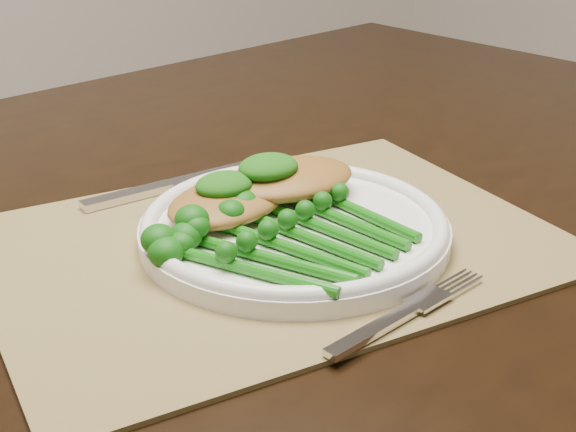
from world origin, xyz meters
TOP-DOWN VIEW (x-y plane):
  - placemat at (-0.07, -0.03)m, footprint 0.51×0.40m
  - dinner_plate at (-0.05, -0.03)m, footprint 0.27×0.27m
  - knife at (-0.09, 0.13)m, footprint 0.23×0.02m
  - fork at (-0.05, -0.18)m, footprint 0.17×0.04m
  - chicken_fillet_left at (-0.09, 0.02)m, footprint 0.14×0.12m
  - chicken_fillet_right at (-0.03, 0.02)m, footprint 0.13×0.10m
  - pesto_dollop_left at (-0.09, 0.02)m, footprint 0.05×0.04m
  - pesto_dollop_right at (-0.05, 0.02)m, footprint 0.06×0.05m
  - broccolini_bundle at (-0.07, -0.07)m, footprint 0.21×0.22m

SIDE VIEW (x-z plane):
  - placemat at x=-0.07m, z-range 0.75..0.75m
  - fork at x=-0.05m, z-range 0.76..0.76m
  - knife at x=-0.09m, z-range 0.76..0.76m
  - dinner_plate at x=-0.05m, z-range 0.75..0.78m
  - broccolini_bundle at x=-0.07m, z-range 0.76..0.79m
  - chicken_fillet_left at x=-0.09m, z-range 0.77..0.79m
  - chicken_fillet_right at x=-0.03m, z-range 0.78..0.80m
  - pesto_dollop_left at x=-0.09m, z-range 0.79..0.81m
  - pesto_dollop_right at x=-0.05m, z-range 0.79..0.82m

